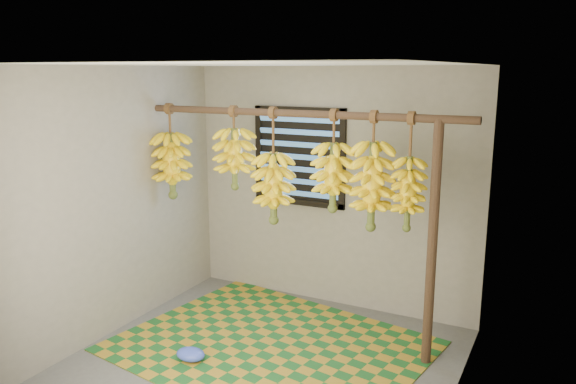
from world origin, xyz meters
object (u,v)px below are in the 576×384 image
Objects in this scene: support_post at (432,247)px; banana_bunch_d at (333,177)px; woven_mat at (270,346)px; banana_bunch_f at (408,194)px; plastic_bag at (191,354)px; banana_bunch_a at (172,165)px; banana_bunch_e at (372,186)px; banana_bunch_c at (274,188)px; banana_bunch_b at (235,159)px.

banana_bunch_d is at bearing 180.00° from support_post.
woven_mat is 1.79m from banana_bunch_f.
support_post is at bearing 26.61° from plastic_bag.
banana_bunch_f is at bearing 180.00° from support_post.
support_post is 2.19× the size of banana_bunch_a.
banana_bunch_a is at bearing 180.00° from support_post.
support_post is at bearing 0.00° from banana_bunch_a.
banana_bunch_a is 1.70m from banana_bunch_d.
banana_bunch_a and banana_bunch_f have the same top height.
banana_bunch_d is 0.34m from banana_bunch_e.
banana_bunch_c is 1.09× the size of banana_bunch_f.
banana_bunch_d is at bearing 0.00° from banana_bunch_b.
banana_bunch_a reaches higher than support_post.
support_post is 1.91m from banana_bunch_b.
banana_bunch_b reaches higher than woven_mat.
woven_mat is 3.30× the size of banana_bunch_b.
plastic_bag is 2.21m from banana_bunch_f.
banana_bunch_b is (-1.83, 0.00, 0.57)m from support_post.
banana_bunch_e is at bearing 35.38° from plastic_bag.
banana_bunch_a and banana_bunch_c have the same top height.
support_post is 2.12× the size of banana_bunch_f.
banana_bunch_a is 1.20× the size of banana_bunch_b.
banana_bunch_d reaches higher than plastic_bag.
plastic_bag is at bearing -144.62° from banana_bunch_e.
banana_bunch_b is at bearing 180.00° from banana_bunch_e.
support_post is at bearing 0.00° from banana_bunch_c.
plastic_bag is 1.83m from banana_bunch_a.
banana_bunch_c is 0.59m from banana_bunch_d.
woven_mat is at bearing -32.05° from banana_bunch_b.
banana_bunch_a is at bearing 180.00° from banana_bunch_f.
banana_bunch_b is at bearing 180.00° from banana_bunch_c.
woven_mat is 0.70m from plastic_bag.
banana_bunch_c is at bearing 113.41° from woven_mat.
support_post is at bearing -0.00° from banana_bunch_d.
banana_bunch_e is at bearing 0.00° from banana_bunch_a.
banana_bunch_b is (-0.09, 0.87, 1.51)m from plastic_bag.
banana_bunch_a reaches higher than woven_mat.
banana_bunch_d is (0.42, 0.35, 1.48)m from woven_mat.
woven_mat is at bearing -66.59° from banana_bunch_c.
banana_bunch_a is 2.34m from banana_bunch_f.
banana_bunch_a is 0.73m from banana_bunch_b.
banana_bunch_f reaches higher than plastic_bag.
banana_bunch_e is 0.30m from banana_bunch_f.
banana_bunch_a is at bearing 180.00° from banana_bunch_e.
banana_bunch_a is (-2.55, 0.00, 0.45)m from support_post.
woven_mat is at bearing -15.17° from banana_bunch_a.
banana_bunch_f is at bearing 0.00° from banana_bunch_a.
banana_bunch_e is (2.04, 0.00, -0.01)m from banana_bunch_a.
banana_bunch_a reaches higher than plastic_bag.
banana_bunch_c is (0.40, 0.00, -0.23)m from banana_bunch_b.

